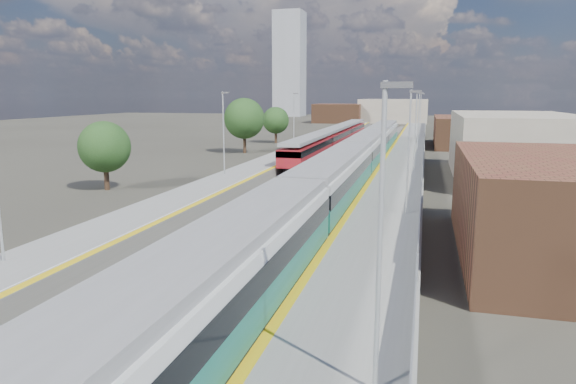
% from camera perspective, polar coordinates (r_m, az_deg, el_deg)
% --- Properties ---
extents(ground, '(320.00, 320.00, 0.00)m').
position_cam_1_polar(ground, '(60.73, 7.68, 2.85)').
color(ground, '#47443A').
rests_on(ground, ground).
extents(ballast_bed, '(10.50, 155.00, 0.06)m').
position_cam_1_polar(ballast_bed, '(63.49, 5.95, 3.26)').
color(ballast_bed, '#565451').
rests_on(ballast_bed, ground).
extents(tracks, '(8.96, 160.00, 0.17)m').
position_cam_1_polar(tracks, '(65.03, 6.71, 3.49)').
color(tracks, '#4C3323').
rests_on(tracks, ground).
extents(platform_right, '(4.70, 155.00, 8.52)m').
position_cam_1_polar(platform_right, '(62.70, 12.78, 3.42)').
color(platform_right, slate).
rests_on(platform_right, ground).
extents(platform_left, '(4.30, 155.00, 8.52)m').
position_cam_1_polar(platform_left, '(64.81, 0.00, 3.90)').
color(platform_left, slate).
rests_on(platform_left, ground).
extents(buildings, '(72.00, 185.50, 40.00)m').
position_cam_1_polar(buildings, '(150.52, 5.20, 11.62)').
color(buildings, brown).
rests_on(buildings, ground).
extents(green_train, '(3.06, 85.11, 3.37)m').
position_cam_1_polar(green_train, '(46.81, 7.44, 3.47)').
color(green_train, black).
rests_on(green_train, ground).
extents(red_train, '(2.65, 53.91, 3.35)m').
position_cam_1_polar(red_train, '(77.28, 5.20, 6.05)').
color(red_train, black).
rests_on(red_train, ground).
extents(tree_a, '(4.44, 4.44, 6.02)m').
position_cam_1_polar(tree_a, '(47.31, -19.72, 4.73)').
color(tree_a, '#382619').
rests_on(tree_a, ground).
extents(tree_b, '(5.77, 5.77, 7.82)m').
position_cam_1_polar(tree_b, '(73.87, -4.89, 8.13)').
color(tree_b, '#382619').
rests_on(tree_b, ground).
extents(tree_c, '(4.59, 4.59, 6.22)m').
position_cam_1_polar(tree_c, '(89.45, -1.38, 7.96)').
color(tree_c, '#382619').
rests_on(tree_c, ground).
extents(tree_d, '(4.38, 4.38, 5.94)m').
position_cam_1_polar(tree_d, '(71.95, 25.55, 6.11)').
color(tree_d, '#382619').
rests_on(tree_d, ground).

